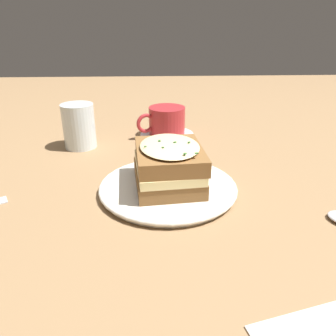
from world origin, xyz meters
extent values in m
plane|color=olive|center=(0.00, 0.00, 0.00)|extent=(2.40, 2.40, 0.00)
cylinder|color=silver|center=(-0.02, -0.01, 0.01)|extent=(0.22, 0.22, 0.01)
torus|color=silver|center=(-0.02, -0.01, 0.01)|extent=(0.23, 0.23, 0.01)
cube|color=brown|center=(-0.02, -0.01, 0.03)|extent=(0.12, 0.14, 0.03)
cube|color=#EFDB93|center=(-0.02, -0.01, 0.05)|extent=(0.11, 0.14, 0.01)
cube|color=brown|center=(-0.02, -0.01, 0.07)|extent=(0.12, 0.14, 0.03)
ellipsoid|color=beige|center=(-0.02, -0.01, 0.08)|extent=(0.11, 0.13, 0.01)
cube|color=#2D6028|center=(0.01, -0.01, 0.09)|extent=(0.01, 0.01, 0.00)
cube|color=#2D6028|center=(0.00, -0.06, 0.09)|extent=(0.01, 0.01, 0.00)
cube|color=#2D6028|center=(0.02, -0.06, 0.09)|extent=(0.01, 0.01, 0.00)
cube|color=#2D6028|center=(-0.03, -0.03, 0.09)|extent=(0.00, 0.00, 0.00)
cube|color=#2D6028|center=(-0.01, -0.01, 0.09)|extent=(0.01, 0.01, 0.00)
cube|color=#2D6028|center=(-0.06, -0.02, 0.09)|extent=(0.00, 0.00, 0.00)
cube|color=#2D6028|center=(-0.04, 0.00, 0.09)|extent=(0.00, 0.01, 0.00)
cylinder|color=white|center=(-0.01, 0.28, 0.00)|extent=(0.13, 0.13, 0.01)
cylinder|color=#AD282D|center=(-0.01, 0.28, 0.04)|extent=(0.09, 0.09, 0.06)
cylinder|color=#381E0F|center=(-0.01, 0.28, 0.06)|extent=(0.07, 0.07, 0.00)
torus|color=#AD282D|center=(-0.06, 0.26, 0.04)|extent=(0.05, 0.03, 0.05)
cylinder|color=silver|center=(-0.21, 0.21, 0.05)|extent=(0.07, 0.07, 0.10)
camera|label=1|loc=(-0.04, -0.50, 0.27)|focal=35.00mm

